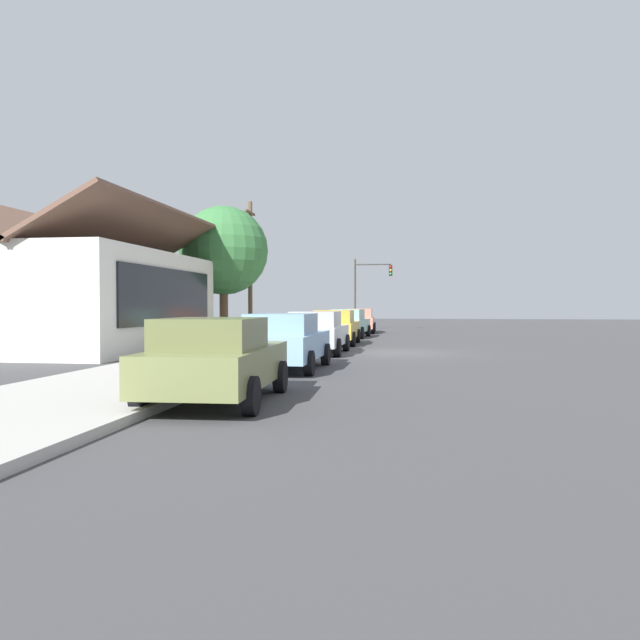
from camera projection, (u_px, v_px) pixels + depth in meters
name	position (u px, v px, depth m)	size (l,w,h in m)	color
ground_plane	(394.00, 353.00, 23.99)	(120.00, 120.00, 0.00)	#424244
sidewalk_curb	(252.00, 349.00, 24.83)	(60.00, 4.20, 0.16)	#B2AFA8
car_olive	(217.00, 359.00, 11.71)	(4.57, 2.23, 1.59)	olive
car_skyblue	(285.00, 341.00, 17.62)	(4.75, 2.10, 1.59)	#8CB7E0
car_silver	(317.00, 332.00, 23.45)	(4.57, 2.09, 1.59)	silver
car_mustard	(335.00, 327.00, 28.92)	(4.73, 2.13, 1.59)	gold
car_seafoam	(349.00, 323.00, 35.20)	(4.73, 2.15, 1.59)	#9ED1BC
car_coral	(360.00, 320.00, 41.10)	(4.91, 2.17, 1.59)	#EA8C75
storefront_building	(96.00, 298.00, 25.32)	(11.66, 6.55, 5.72)	silver
shade_tree	(224.00, 251.00, 32.29)	(4.56, 4.56, 6.91)	brown
traffic_light_main	(369.00, 282.00, 45.92)	(0.37, 2.79, 5.20)	#383833
utility_pole_wooden	(250.00, 267.00, 34.49)	(1.80, 0.24, 7.50)	brown
fire_hydrant_red	(296.00, 336.00, 26.60)	(0.22, 0.22, 0.71)	red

